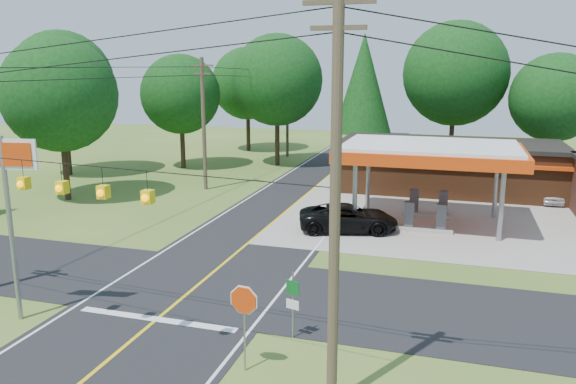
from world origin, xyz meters
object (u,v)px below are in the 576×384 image
(sedan_car, at_px, (550,194))
(octagonal_stop_sign, at_px, (244,307))
(suv_car, at_px, (348,218))
(gas_canopy, at_px, (430,154))
(big_stop_sign, at_px, (6,185))

(sedan_car, distance_m, octagonal_stop_sign, 29.81)
(suv_car, xyz_separation_m, sedan_car, (12.26, 11.00, -0.17))
(suv_car, xyz_separation_m, octagonal_stop_sign, (-0.24, -16.01, 1.38))
(suv_car, bearing_deg, sedan_car, -62.67)
(gas_canopy, height_order, big_stop_sign, big_stop_sign)
(gas_canopy, height_order, sedan_car, gas_canopy)
(big_stop_sign, relative_size, octagonal_stop_sign, 2.43)
(suv_car, distance_m, big_stop_sign, 18.43)
(big_stop_sign, bearing_deg, gas_canopy, 52.14)
(big_stop_sign, xyz_separation_m, octagonal_stop_sign, (9.50, -1.00, -3.03))
(gas_canopy, relative_size, suv_car, 1.87)
(suv_car, relative_size, big_stop_sign, 0.81)
(sedan_car, height_order, octagonal_stop_sign, octagonal_stop_sign)
(big_stop_sign, bearing_deg, sedan_car, 49.77)
(gas_canopy, bearing_deg, octagonal_stop_sign, -103.31)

